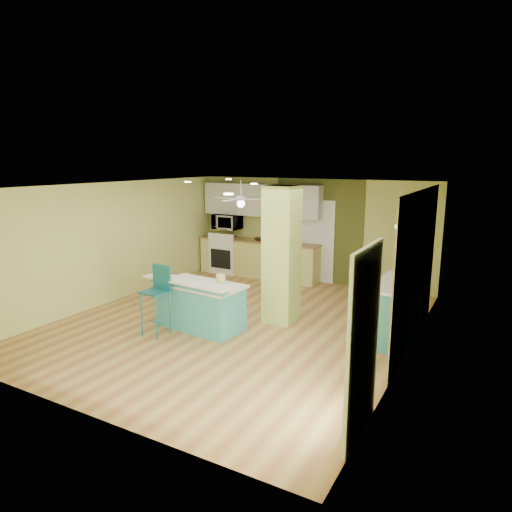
# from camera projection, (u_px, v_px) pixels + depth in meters

# --- Properties ---
(floor) EXTENTS (6.00, 7.00, 0.01)m
(floor) POSITION_uv_depth(u_px,v_px,m) (237.00, 323.00, 8.40)
(floor) COLOR #966134
(floor) RESTS_ON ground
(ceiling) EXTENTS (6.00, 7.00, 0.01)m
(ceiling) POSITION_uv_depth(u_px,v_px,m) (236.00, 186.00, 7.88)
(ceiling) COLOR white
(ceiling) RESTS_ON wall_back
(wall_back) EXTENTS (6.00, 0.01, 2.50)m
(wall_back) POSITION_uv_depth(u_px,v_px,m) (311.00, 230.00, 11.14)
(wall_back) COLOR #C7CD6D
(wall_back) RESTS_ON floor
(wall_front) EXTENTS (6.00, 0.01, 2.50)m
(wall_front) POSITION_uv_depth(u_px,v_px,m) (75.00, 313.00, 5.14)
(wall_front) COLOR #C7CD6D
(wall_front) RESTS_ON floor
(wall_left) EXTENTS (0.01, 7.00, 2.50)m
(wall_left) POSITION_uv_depth(u_px,v_px,m) (114.00, 242.00, 9.57)
(wall_left) COLOR #C7CD6D
(wall_left) RESTS_ON floor
(wall_right) EXTENTS (0.01, 7.00, 2.50)m
(wall_right) POSITION_uv_depth(u_px,v_px,m) (411.00, 277.00, 6.71)
(wall_right) COLOR #C7CD6D
(wall_right) RESTS_ON floor
(wood_panel) EXTENTS (0.02, 3.40, 2.50)m
(wood_panel) POSITION_uv_depth(u_px,v_px,m) (417.00, 269.00, 7.23)
(wood_panel) COLOR #957A55
(wood_panel) RESTS_ON floor
(olive_accent) EXTENTS (2.20, 0.02, 2.50)m
(olive_accent) POSITION_uv_depth(u_px,v_px,m) (319.00, 231.00, 11.03)
(olive_accent) COLOR #4D5321
(olive_accent) RESTS_ON floor
(interior_door) EXTENTS (0.82, 0.05, 2.00)m
(interior_door) POSITION_uv_depth(u_px,v_px,m) (318.00, 241.00, 11.06)
(interior_door) COLOR white
(interior_door) RESTS_ON floor
(french_door) EXTENTS (0.04, 1.08, 2.10)m
(french_door) POSITION_uv_depth(u_px,v_px,m) (363.00, 343.00, 4.80)
(french_door) COLOR silver
(french_door) RESTS_ON floor
(column) EXTENTS (0.55, 0.55, 2.50)m
(column) POSITION_uv_depth(u_px,v_px,m) (282.00, 255.00, 8.26)
(column) COLOR #ADC75C
(column) RESTS_ON floor
(kitchen_run) EXTENTS (3.25, 0.63, 0.94)m
(kitchen_run) POSITION_uv_depth(u_px,v_px,m) (259.00, 258.00, 11.66)
(kitchen_run) COLOR #D5CC6F
(kitchen_run) RESTS_ON floor
(stove) EXTENTS (0.76, 0.66, 1.08)m
(stove) POSITION_uv_depth(u_px,v_px,m) (227.00, 255.00, 12.10)
(stove) COLOR white
(stove) RESTS_ON floor
(upper_cabinets) EXTENTS (3.20, 0.34, 0.80)m
(upper_cabinets) POSITION_uv_depth(u_px,v_px,m) (261.00, 200.00, 11.45)
(upper_cabinets) COLOR silver
(upper_cabinets) RESTS_ON wall_back
(microwave) EXTENTS (0.70, 0.48, 0.39)m
(microwave) POSITION_uv_depth(u_px,v_px,m) (227.00, 222.00, 11.92)
(microwave) COLOR white
(microwave) RESTS_ON wall_back
(ceiling_fan) EXTENTS (1.41, 1.41, 0.61)m
(ceiling_fan) POSITION_uv_depth(u_px,v_px,m) (241.00, 199.00, 10.20)
(ceiling_fan) COLOR white
(ceiling_fan) RESTS_ON ceiling
(pendant_lamp) EXTENTS (0.14, 0.14, 0.69)m
(pendant_lamp) POSITION_uv_depth(u_px,v_px,m) (400.00, 226.00, 7.39)
(pendant_lamp) COLOR white
(pendant_lamp) RESTS_ON ceiling
(wall_decor) EXTENTS (0.03, 0.90, 0.70)m
(wall_decor) POSITION_uv_depth(u_px,v_px,m) (419.00, 248.00, 7.35)
(wall_decor) COLOR brown
(wall_decor) RESTS_ON wood_panel
(peninsula) EXTENTS (1.79, 1.09, 0.94)m
(peninsula) POSITION_uv_depth(u_px,v_px,m) (200.00, 305.00, 8.05)
(peninsula) COLOR teal
(peninsula) RESTS_ON floor
(bar_stool) EXTENTS (0.42, 0.42, 1.20)m
(bar_stool) POSITION_uv_depth(u_px,v_px,m) (158.00, 289.00, 7.72)
(bar_stool) COLOR #1B6E7C
(bar_stool) RESTS_ON floor
(side_counter) EXTENTS (0.65, 1.53, 0.98)m
(side_counter) POSITION_uv_depth(u_px,v_px,m) (396.00, 310.00, 7.57)
(side_counter) COLOR teal
(side_counter) RESTS_ON floor
(fruit_bowl) EXTENTS (0.30, 0.30, 0.07)m
(fruit_bowl) POSITION_uv_depth(u_px,v_px,m) (260.00, 239.00, 11.51)
(fruit_bowl) COLOR #362316
(fruit_bowl) RESTS_ON kitchen_run
(canister) EXTENTS (0.17, 0.17, 0.15)m
(canister) POSITION_uv_depth(u_px,v_px,m) (221.00, 279.00, 8.01)
(canister) COLOR gold
(canister) RESTS_ON peninsula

